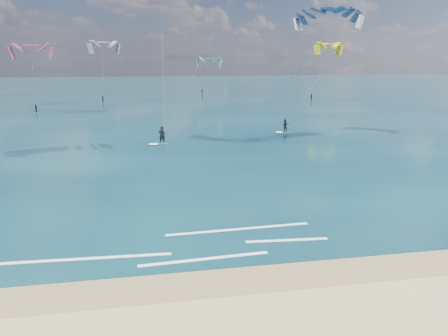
{
  "coord_description": "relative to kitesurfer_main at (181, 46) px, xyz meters",
  "views": [
    {
      "loc": [
        -2.19,
        -12.05,
        9.27
      ],
      "look_at": [
        1.21,
        8.0,
        3.66
      ],
      "focal_mm": 32.0,
      "sensor_mm": 36.0,
      "label": 1
    }
  ],
  "objects": [
    {
      "name": "sea",
      "position": [
        -0.49,
        74.28,
        -10.43
      ],
      "size": [
        320.0,
        200.0,
        0.04
      ],
      "primitive_type": "cube",
      "color": "#092332",
      "rests_on": "ground"
    },
    {
      "name": "kitesurfer_main",
      "position": [
        0.0,
        0.0,
        0.0
      ],
      "size": [
        12.3,
        7.13,
        20.02
      ],
      "rotation": [
        0.0,
        0.0,
        0.01
      ],
      "color": "#A4C517",
      "rests_on": "sea"
    },
    {
      "name": "shoreline_foam",
      "position": [
        -1.16,
        -23.28,
        -10.41
      ],
      "size": [
        16.85,
        3.66,
        0.01
      ],
      "color": "white",
      "rests_on": "ground"
    },
    {
      "name": "distant_kites",
      "position": [
        -9.96,
        48.62,
        -4.38
      ],
      "size": [
        88.04,
        39.99,
        14.55
      ],
      "color": "#C43953",
      "rests_on": "ground"
    },
    {
      "name": "ground",
      "position": [
        -0.49,
        10.28,
        -10.45
      ],
      "size": [
        320.0,
        320.0,
        0.0
      ],
      "primitive_type": "plane",
      "color": "tan",
      "rests_on": "ground"
    },
    {
      "name": "wet_sand_strip",
      "position": [
        -0.49,
        -26.72,
        -10.45
      ],
      "size": [
        320.0,
        2.4,
        0.01
      ],
      "primitive_type": "cube",
      "color": "olive",
      "rests_on": "ground"
    },
    {
      "name": "kitesurfer_far",
      "position": [
        14.93,
        4.27,
        -2.3
      ],
      "size": [
        8.74,
        8.71,
        15.84
      ],
      "rotation": [
        0.0,
        0.0,
        -0.08
      ],
      "color": "#9DCE1E",
      "rests_on": "sea"
    }
  ]
}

